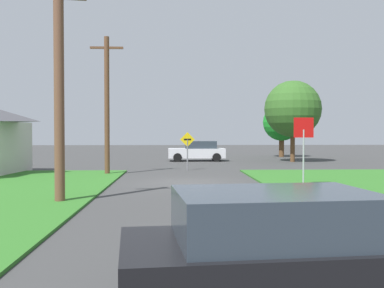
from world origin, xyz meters
TOP-DOWN VIEW (x-y plane):
  - ground_plane at (0.00, 0.00)m, footprint 120.00×120.00m
  - lane_stripe_center at (0.00, -8.00)m, footprint 0.20×14.00m
  - stop_sign at (4.85, -2.24)m, footprint 0.84×0.07m
  - car_behind_on_main_road at (0.91, -15.40)m, footprint 4.59×2.51m
  - car_approaching_junction at (1.31, 15.51)m, footprint 4.57×2.05m
  - utility_pole_near at (-4.35, -5.90)m, footprint 1.80×0.39m
  - utility_pole_mid at (-4.24, 3.99)m, footprint 1.80×0.28m
  - direction_sign at (0.24, 6.69)m, footprint 0.90×0.18m
  - oak_tree_left at (9.52, 21.21)m, footprint 3.49×3.49m
  - pine_tree_center at (8.75, 14.30)m, footprint 4.45×4.45m

SIDE VIEW (x-z plane):
  - ground_plane at x=0.00m, z-range 0.00..0.00m
  - lane_stripe_center at x=0.00m, z-range 0.00..0.01m
  - car_approaching_junction at x=1.31m, z-range 0.00..1.62m
  - car_behind_on_main_road at x=0.91m, z-range 0.00..1.62m
  - direction_sign at x=0.24m, z-range 0.28..2.63m
  - stop_sign at x=4.85m, z-range 0.64..3.59m
  - oak_tree_left at x=9.52m, z-range 0.74..5.75m
  - utility_pole_near at x=-4.35m, z-range 0.09..7.45m
  - utility_pole_mid at x=-4.24m, z-range 0.14..7.68m
  - pine_tree_center at x=8.75m, z-range 0.96..7.34m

